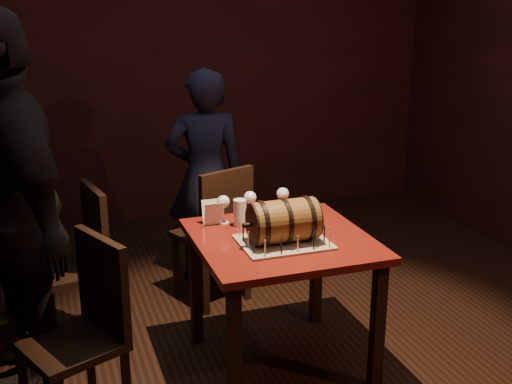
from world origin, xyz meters
TOP-DOWN VIEW (x-y plane):
  - room_shell at (0.00, 0.00)m, footprint 5.04×5.04m
  - pub_table at (0.12, -0.14)m, footprint 0.90×0.90m
  - cake_board at (0.10, -0.22)m, footprint 0.45×0.35m
  - barrel_cake at (0.09, -0.22)m, footprint 0.40×0.23m
  - birthday_candles at (0.10, -0.22)m, footprint 0.40×0.30m
  - wine_glass_left at (-0.11, 0.17)m, footprint 0.07×0.07m
  - wine_glass_mid at (0.05, 0.19)m, footprint 0.07×0.07m
  - wine_glass_right at (0.25, 0.20)m, footprint 0.07×0.07m
  - pint_of_ale at (-0.04, 0.10)m, footprint 0.07×0.07m
  - menu_card at (-0.18, 0.17)m, footprint 0.10×0.05m
  - chair_back at (-0.00, 0.69)m, footprint 0.52×0.52m
  - chair_left_rear at (-0.88, 0.49)m, footprint 0.47×0.47m
  - chair_left_front at (-0.91, -0.34)m, footprint 0.53×0.53m
  - person_back at (0.03, 1.11)m, footprint 0.60×0.44m
  - person_left_front at (-1.19, -0.08)m, footprint 0.79×1.22m

SIDE VIEW (x-z plane):
  - chair_back at x=0.00m, z-range 0.06..0.99m
  - chair_left_rear at x=-0.88m, z-range 0.06..0.99m
  - chair_left_front at x=-0.91m, z-range 0.06..0.99m
  - pub_table at x=0.12m, z-range 0.27..1.02m
  - person_back at x=0.03m, z-range 0.00..1.50m
  - cake_board at x=0.10m, z-range 0.75..0.76m
  - birthday_candles at x=0.10m, z-range 0.76..0.85m
  - menu_card at x=-0.18m, z-range 0.75..0.88m
  - pint_of_ale at x=-0.04m, z-range 0.75..0.90m
  - wine_glass_mid at x=0.05m, z-range 0.79..0.95m
  - wine_glass_left at x=-0.11m, z-range 0.79..0.95m
  - wine_glass_right at x=0.25m, z-range 0.79..0.95m
  - barrel_cake at x=0.09m, z-range 0.75..0.99m
  - person_left_front at x=-1.19m, z-range 0.00..1.93m
  - room_shell at x=0.00m, z-range 0.00..2.80m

